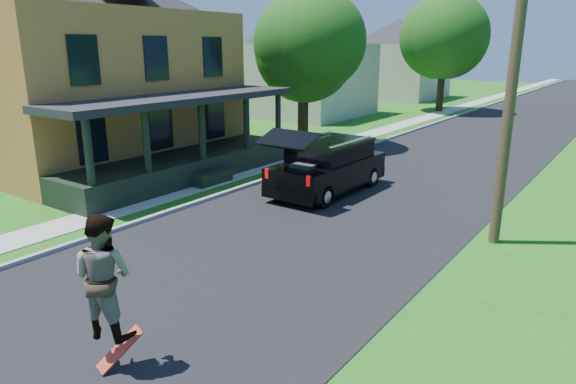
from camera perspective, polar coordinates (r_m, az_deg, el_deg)
The scene contains 14 objects.
ground at distance 11.31m, azimuth -9.61°, elevation -9.70°, with size 140.00×140.00×0.00m, color #206013.
street at distance 28.49m, azimuth 20.11°, elevation 5.18°, with size 8.00×120.00×0.02m, color black.
curb at distance 29.80m, azimuth 12.59°, elevation 6.20°, with size 0.15×120.00×0.12m, color gray.
sidewalk at distance 30.42m, azimuth 9.90°, elevation 6.54°, with size 1.30×120.00×0.03m, color gray.
front_walk at distance 21.89m, azimuth -16.22°, elevation 2.50°, with size 6.50×1.20×0.03m, color gray.
main_house at distance 24.03m, azimuth -22.28°, elevation 14.98°, with size 15.56×15.56×10.10m.
neighbor_house_mid at distance 37.45m, azimuth 1.73°, elevation 14.94°, with size 12.78×12.78×8.30m.
neighbor_house_far at distance 51.51m, azimuth 12.04°, elevation 14.89°, with size 12.78×12.78×8.30m.
black_suv at distance 17.46m, azimuth 4.44°, elevation 2.85°, with size 2.04×5.13×2.38m.
skateboarder at distance 8.22m, azimuth -19.86°, elevation -8.76°, with size 1.10×0.95×1.94m.
skateboard at distance 8.70m, azimuth -18.16°, elevation -16.42°, with size 0.47×0.67×0.61m.
tree_left_mid at distance 25.69m, azimuth 1.77°, elevation 16.29°, with size 7.08×7.23×8.00m.
tree_left_far at distance 41.25m, azimuth 17.01°, elevation 16.52°, with size 5.89×5.76×8.81m.
utility_pole_near at distance 13.42m, azimuth 23.72°, elevation 11.74°, with size 1.57×0.56×8.07m.
Camera 1 is at (7.35, -7.10, 4.86)m, focal length 32.00 mm.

